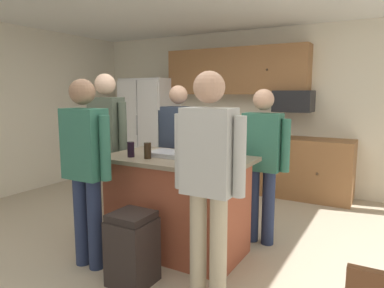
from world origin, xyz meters
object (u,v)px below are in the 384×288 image
Objects in this scene: tumbler_amber at (231,154)px; mug_ceramic_white at (218,158)px; refrigerator at (150,129)px; person_guest_right at (209,172)px; person_guest_left at (85,161)px; glass_pilsner at (131,149)px; microwave_over_range at (294,101)px; kitchen_island at (177,204)px; person_elder_center at (179,145)px; person_host_foreground at (262,156)px; trash_bin at (132,249)px; person_guest_by_door at (107,139)px; serving_tray at (171,154)px; glass_dark_ale at (148,151)px.

mug_ceramic_white is (-0.07, -0.12, -0.03)m from tumbler_amber.
refrigerator is 4.11m from person_guest_right.
person_guest_left is 11.49× the size of glass_pilsner.
microwave_over_range is 3.18m from person_guest_right.
person_elder_center is (-0.42, 0.71, 0.47)m from kitchen_island.
person_host_foreground is 1.59m from trash_bin.
kitchen_island is 0.71m from mug_ceramic_white.
microwave_over_range reaches higher than trash_bin.
tumbler_amber reaches higher than mug_ceramic_white.
person_guest_by_door is 1.08× the size of person_elder_center.
person_guest_left is 0.82m from serving_tray.
trash_bin is at bearing -54.87° from person_guest_left.
mug_ceramic_white reaches higher than kitchen_island.
kitchen_island is at bearing -14.61° from serving_tray.
person_guest_right is 1.12m from glass_pilsner.
person_guest_right is 2.84× the size of trash_bin.
kitchen_island is at bearing 28.96° from glass_pilsner.
serving_tray is (0.34, -0.69, 0.02)m from person_elder_center.
person_elder_center is 1.19m from mug_ceramic_white.
person_guest_right is 0.56m from mug_ceramic_white.
refrigerator is at bearing 131.11° from kitchen_island.
tumbler_amber is (1.08, 0.72, 0.05)m from person_guest_left.
kitchen_island is 0.84× the size of person_guest_left.
person_elder_center is at bearing 116.27° from serving_tray.
refrigerator is 12.76× the size of tumbler_amber.
person_elder_center is at bearing 138.86° from mug_ceramic_white.
person_guest_right is 11.72× the size of glass_pilsner.
refrigerator reaches higher than microwave_over_range.
person_guest_right is (0.66, -0.61, 0.52)m from kitchen_island.
person_guest_left is 0.98× the size of person_guest_right.
microwave_over_range reaches higher than glass_dark_ale.
person_guest_left is at bearing 176.44° from trash_bin.
kitchen_island is 1.20m from person_guest_by_door.
kitchen_island is 10.00× the size of tumbler_amber.
tumbler_amber is at bearing 18.80° from glass_dark_ale.
microwave_over_range reaches higher than tumbler_amber.
mug_ceramic_white is (0.67, 0.13, -0.03)m from glass_dark_ale.
person_guest_by_door is 0.92m from glass_dark_ale.
tumbler_amber is (0.97, -0.66, 0.07)m from person_elder_center.
tumbler_amber is at bearing 53.78° from trash_bin.
tumbler_amber reaches higher than kitchen_island.
person_guest_by_door is at bearing 172.08° from serving_tray.
person_guest_left reaches higher than mug_ceramic_white.
person_host_foreground reaches higher than serving_tray.
person_guest_by_door is at bearing 157.00° from glass_dark_ale.
glass_dark_ale is (-0.20, -0.20, 0.55)m from kitchen_island.
person_guest_right is at bearing -20.47° from glass_pilsner.
person_guest_by_door is at bearing -27.98° from person_host_foreground.
person_guest_left is 1.02× the size of person_elder_center.
person_elder_center reaches higher than serving_tray.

